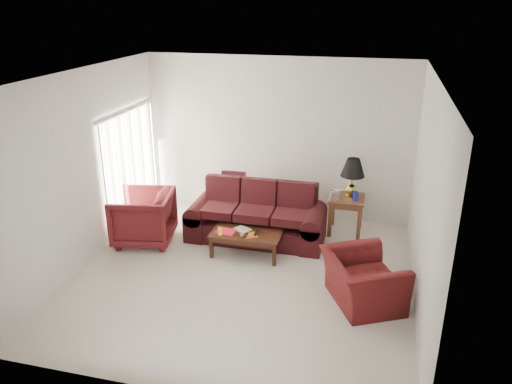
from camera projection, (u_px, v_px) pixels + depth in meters
The scene contains 19 objects.
floor at pixel (242, 276), 7.59m from camera, with size 5.00×5.00×0.00m, color beige.
blinds at pixel (131, 170), 8.92m from camera, with size 0.10×2.00×2.16m, color silver.
sofa at pixel (256, 213), 8.59m from camera, with size 2.35×1.02×0.96m, color black, non-canonical shape.
throw_pillow at pixel (233, 183), 9.22m from camera, with size 0.44×0.13×0.44m, color black.
end_table at pixel (346, 215), 8.90m from camera, with size 0.61×0.61×0.67m, color brown, non-canonical shape.
table_lamp at pixel (352, 178), 8.67m from camera, with size 0.42×0.42×0.71m, color gold, non-canonical shape.
clock at pixel (335, 196), 8.63m from camera, with size 0.15×0.05×0.15m, color white.
blue_canister at pixel (356, 196), 8.62m from camera, with size 0.10×0.10×0.16m, color #1A23AE.
picture_frame at pixel (339, 190), 8.89m from camera, with size 0.14×0.02×0.17m, color silver.
floor_lamp at pixel (165, 174), 9.78m from camera, with size 0.23×0.23×1.43m, color silver, non-canonical shape.
armchair_left at pixel (143, 217), 8.52m from camera, with size 0.96×0.99×0.90m, color #491013.
armchair_right at pixel (363, 280), 6.82m from camera, with size 1.07×0.93×0.69m, color #461011.
coffee_table at pixel (246, 244), 8.15m from camera, with size 1.13×0.57×0.40m, color black, non-canonical shape.
magazine_red at pixel (225, 231), 8.11m from camera, with size 0.31×0.23×0.02m, color red.
magazine_white at pixel (243, 229), 8.19m from camera, with size 0.26×0.19×0.01m, color silver.
magazine_orange at pixel (249, 235), 7.97m from camera, with size 0.25×0.19×0.01m, color #BF5616.
remote_a at pixel (245, 235), 7.93m from camera, with size 0.05×0.18×0.02m, color black.
remote_b at pixel (256, 233), 8.01m from camera, with size 0.05×0.16×0.02m, color black.
yellow_glass at pixel (220, 231), 8.00m from camera, with size 0.07×0.07×0.12m, color yellow.
Camera 1 is at (1.82, -6.35, 3.96)m, focal length 35.00 mm.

